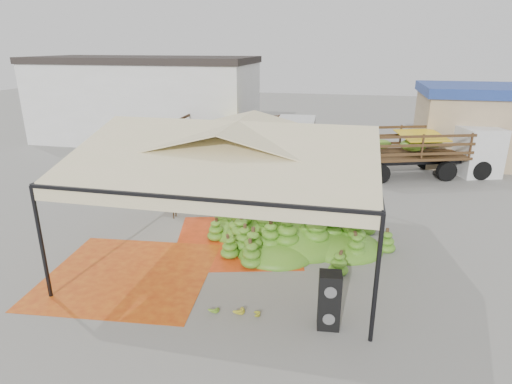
% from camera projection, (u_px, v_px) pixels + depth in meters
% --- Properties ---
extents(ground, '(90.00, 90.00, 0.00)m').
position_uv_depth(ground, '(240.00, 244.00, 13.89)').
color(ground, slate).
rests_on(ground, ground).
extents(canopy_tent, '(8.10, 8.10, 4.00)m').
position_uv_depth(canopy_tent, '(239.00, 145.00, 12.81)').
color(canopy_tent, black).
rests_on(canopy_tent, ground).
extents(building_white, '(14.30, 6.30, 5.40)m').
position_uv_depth(building_white, '(146.00, 99.00, 27.97)').
color(building_white, silver).
rests_on(building_white, ground).
extents(building_tan, '(6.30, 5.30, 4.10)m').
position_uv_depth(building_tan, '(479.00, 124.00, 23.14)').
color(building_tan, tan).
rests_on(building_tan, ground).
extents(tarp_left, '(4.83, 4.64, 0.01)m').
position_uv_depth(tarp_left, '(128.00, 274.00, 12.06)').
color(tarp_left, '#CE6313').
rests_on(tarp_left, ground).
extents(tarp_right, '(4.82, 4.96, 0.01)m').
position_uv_depth(tarp_right, '(237.00, 240.00, 14.13)').
color(tarp_right, '#E54215').
rests_on(tarp_right, ground).
extents(banana_heap, '(7.60, 7.01, 1.31)m').
position_uv_depth(banana_heap, '(296.00, 222.00, 13.95)').
color(banana_heap, '#3B7819').
rests_on(banana_heap, ground).
extents(hand_yellow_a, '(0.60, 0.55, 0.22)m').
position_uv_depth(hand_yellow_a, '(237.00, 308.00, 10.33)').
color(hand_yellow_a, gold).
rests_on(hand_yellow_a, ground).
extents(hand_yellow_b, '(0.45, 0.40, 0.17)m').
position_uv_depth(hand_yellow_b, '(254.00, 313.00, 10.18)').
color(hand_yellow_b, gold).
rests_on(hand_yellow_b, ground).
extents(hand_red_a, '(0.51, 0.45, 0.20)m').
position_uv_depth(hand_red_a, '(258.00, 258.00, 12.77)').
color(hand_red_a, '#582314').
rests_on(hand_red_a, ground).
extents(hand_red_b, '(0.52, 0.49, 0.19)m').
position_uv_depth(hand_red_b, '(330.00, 282.00, 11.51)').
color(hand_red_b, '#612816').
rests_on(hand_red_b, ground).
extents(hand_green, '(0.52, 0.51, 0.18)m').
position_uv_depth(hand_green, '(213.00, 307.00, 10.39)').
color(hand_green, '#456E16').
rests_on(hand_green, ground).
extents(hanging_bunches, '(3.24, 0.24, 0.20)m').
position_uv_depth(hanging_bunches, '(212.00, 178.00, 11.95)').
color(hanging_bunches, '#4A7F1A').
rests_on(hanging_bunches, ground).
extents(speaker_stack, '(0.54, 0.48, 1.38)m').
position_uv_depth(speaker_stack, '(329.00, 300.00, 9.63)').
color(speaker_stack, black).
rests_on(speaker_stack, ground).
extents(banana_leaves, '(0.96, 1.36, 3.70)m').
position_uv_depth(banana_leaves, '(169.00, 217.00, 16.06)').
color(banana_leaves, '#2B731E').
rests_on(banana_leaves, ground).
extents(vendor, '(0.61, 0.48, 1.48)m').
position_uv_depth(vendor, '(292.00, 196.00, 16.13)').
color(vendor, gray).
rests_on(vendor, ground).
extents(truck_left, '(7.29, 2.78, 2.47)m').
position_uv_depth(truck_left, '(253.00, 134.00, 23.16)').
color(truck_left, '#462A17').
rests_on(truck_left, ground).
extents(truck_right, '(7.23, 4.42, 2.35)m').
position_uv_depth(truck_right, '(433.00, 146.00, 20.78)').
color(truck_right, '#523C1B').
rests_on(truck_right, ground).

